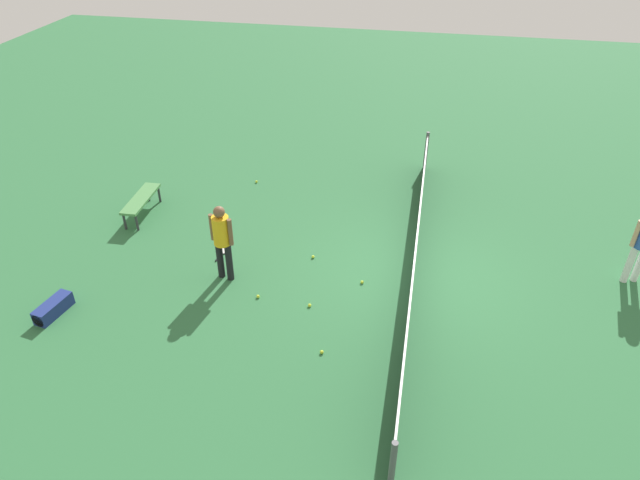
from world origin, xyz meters
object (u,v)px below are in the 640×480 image
tennis_ball_baseline (310,305)px  equipment_bag (52,309)px  tennis_ball_by_net (362,282)px  player_near_side (222,237)px  tennis_ball_stray_right (322,352)px  tennis_ball_midcourt (313,257)px  courtside_bench (141,200)px  tennis_racket_near_player (223,251)px  tennis_ball_stray_left (258,296)px  tennis_ball_near_player (256,182)px

tennis_ball_baseline → equipment_bag: (1.20, -4.74, 0.11)m
tennis_ball_by_net → player_near_side: bearing=-82.8°
player_near_side → tennis_ball_stray_right: (1.75, 2.37, -0.98)m
tennis_ball_midcourt → courtside_bench: courtside_bench is taller
tennis_racket_near_player → tennis_ball_stray_right: size_ratio=8.93×
tennis_racket_near_player → courtside_bench: size_ratio=0.39×
player_near_side → tennis_ball_baseline: size_ratio=25.76×
player_near_side → tennis_ball_stray_left: size_ratio=25.76×
tennis_ball_near_player → tennis_ball_stray_left: 4.80m
tennis_ball_midcourt → tennis_ball_baseline: (1.59, 0.27, 0.00)m
tennis_ball_baseline → tennis_ball_near_player: bearing=-152.1°
tennis_ball_midcourt → equipment_bag: equipment_bag is taller
tennis_racket_near_player → equipment_bag: (2.63, -2.45, 0.13)m
equipment_bag → tennis_racket_near_player: bearing=137.0°
courtside_bench → tennis_ball_midcourt: bearing=77.9°
player_near_side → courtside_bench: player_near_side is taller
tennis_ball_near_player → tennis_ball_by_net: (3.73, 3.37, 0.00)m
tennis_ball_by_net → tennis_ball_stray_right: size_ratio=1.00×
tennis_ball_near_player → tennis_ball_baseline: (4.65, 2.47, 0.00)m
tennis_racket_near_player → courtside_bench: courtside_bench is taller
tennis_racket_near_player → tennis_ball_baseline: 2.70m
tennis_racket_near_player → tennis_ball_midcourt: (-0.15, 2.02, 0.02)m
tennis_ball_near_player → courtside_bench: 3.09m
equipment_bag → tennis_ball_stray_left: bearing=108.9°
tennis_ball_stray_right → courtside_bench: size_ratio=0.04×
tennis_racket_near_player → player_near_side: bearing=24.3°
tennis_ball_stray_left → tennis_ball_stray_right: same height
tennis_ball_midcourt → tennis_ball_baseline: same height
courtside_bench → equipment_bag: size_ratio=1.81×
tennis_ball_midcourt → courtside_bench: 4.54m
tennis_ball_by_net → tennis_ball_stray_right: 2.14m
tennis_ball_midcourt → equipment_bag: 5.26m
tennis_ball_baseline → tennis_ball_stray_left: bearing=-93.3°
tennis_ball_by_net → courtside_bench: 5.83m
tennis_ball_by_net → tennis_ball_stray_left: size_ratio=1.00×
tennis_racket_near_player → equipment_bag: 3.60m
tennis_ball_stray_left → courtside_bench: courtside_bench is taller
tennis_ball_by_net → tennis_ball_midcourt: 1.35m
tennis_ball_near_player → courtside_bench: courtside_bench is taller
tennis_ball_by_net → tennis_ball_stray_right: bearing=-11.4°
tennis_ball_baseline → courtside_bench: 5.34m
player_near_side → tennis_ball_baseline: bearing=73.3°
tennis_ball_baseline → tennis_ball_stray_left: same height
tennis_ball_midcourt → tennis_ball_by_net: bearing=60.2°
tennis_ball_stray_right → tennis_ball_by_net: bearing=168.6°
player_near_side → equipment_bag: bearing=-58.2°
tennis_ball_midcourt → equipment_bag: bearing=-58.1°
tennis_ball_stray_left → tennis_ball_baseline: bearing=86.7°
tennis_ball_by_net → tennis_ball_baseline: 1.29m
player_near_side → tennis_racket_near_player: player_near_side is taller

